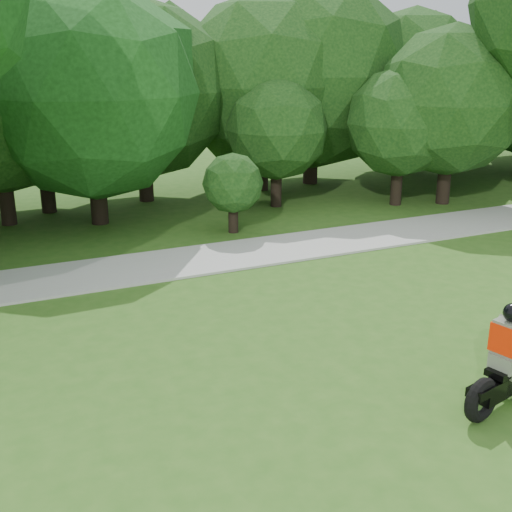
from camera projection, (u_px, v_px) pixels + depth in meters
walkway at (300, 246)px, 17.04m from camera, size 60.00×2.20×0.06m
tree_line at (219, 92)px, 21.73m from camera, size 39.87×12.13×7.69m
chopper_motorcycle at (511, 368)px, 9.35m from camera, size 2.30×0.94×1.67m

